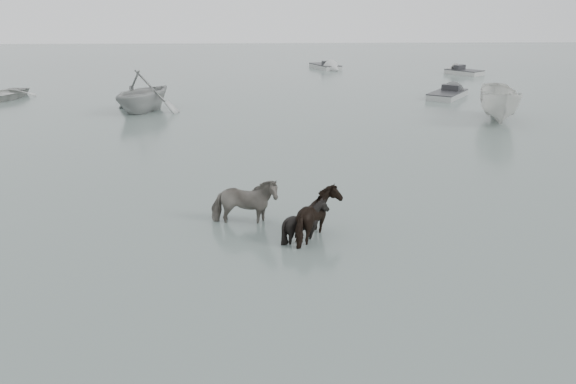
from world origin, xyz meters
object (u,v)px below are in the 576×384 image
object	(u,v)px
pony_pinto	(244,197)
rowboat_lead	(2,92)
pony_black	(306,216)
pony_dark	(320,210)

from	to	relation	value
pony_pinto	rowboat_lead	distance (m)	27.02
pony_black	rowboat_lead	bearing A→B (deg)	49.63
pony_black	rowboat_lead	world-z (taller)	pony_black
pony_dark	rowboat_lead	bearing A→B (deg)	41.07
pony_dark	pony_black	distance (m)	0.41
pony_dark	pony_black	size ratio (longest dim) A/B	1.21
pony_pinto	pony_black	size ratio (longest dim) A/B	1.49
pony_pinto	pony_black	distance (m)	2.01
pony_pinto	pony_dark	distance (m)	2.29
pony_dark	rowboat_lead	distance (m)	29.10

